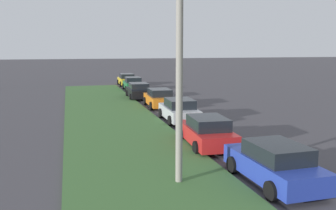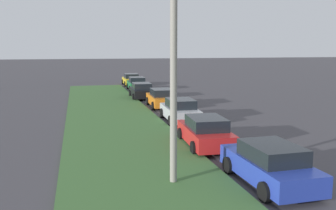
# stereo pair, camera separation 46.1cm
# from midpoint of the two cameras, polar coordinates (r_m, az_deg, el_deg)

# --- Properties ---
(grass_median) EXTENTS (60.00, 6.00, 0.12)m
(grass_median) POSITION_cam_midpoint_polar(r_m,az_deg,el_deg) (16.42, -6.06, -7.68)
(grass_median) COLOR #3D6633
(grass_median) RESTS_ON ground
(parked_car_blue) EXTENTS (4.34, 2.09, 1.47)m
(parked_car_blue) POSITION_cam_midpoint_polar(r_m,az_deg,el_deg) (13.49, 15.15, -8.74)
(parked_car_blue) COLOR #23389E
(parked_car_blue) RESTS_ON ground
(parked_car_red) EXTENTS (4.40, 2.21, 1.47)m
(parked_car_red) POSITION_cam_midpoint_polar(r_m,az_deg,el_deg) (17.83, 5.30, -4.15)
(parked_car_red) COLOR red
(parked_car_red) RESTS_ON ground
(parked_car_silver) EXTENTS (4.36, 2.13, 1.47)m
(parked_car_silver) POSITION_cam_midpoint_polar(r_m,az_deg,el_deg) (23.77, 1.18, -0.82)
(parked_car_silver) COLOR #B2B5BA
(parked_car_silver) RESTS_ON ground
(parked_car_orange) EXTENTS (4.35, 2.12, 1.47)m
(parked_car_orange) POSITION_cam_midpoint_polar(r_m,az_deg,el_deg) (29.44, -1.80, 1.06)
(parked_car_orange) COLOR orange
(parked_car_orange) RESTS_ON ground
(parked_car_black) EXTENTS (4.35, 2.12, 1.47)m
(parked_car_black) POSITION_cam_midpoint_polar(r_m,az_deg,el_deg) (34.45, -4.96, 2.18)
(parked_car_black) COLOR black
(parked_car_black) RESTS_ON ground
(parked_car_green) EXTENTS (4.37, 2.16, 1.47)m
(parked_car_green) POSITION_cam_midpoint_polar(r_m,az_deg,el_deg) (41.22, -5.77, 3.28)
(parked_car_green) COLOR #1E6B38
(parked_car_green) RESTS_ON ground
(parked_car_yellow) EXTENTS (4.32, 2.06, 1.47)m
(parked_car_yellow) POSITION_cam_midpoint_polar(r_m,az_deg,el_deg) (46.59, -6.69, 3.91)
(parked_car_yellow) COLOR gold
(parked_car_yellow) RESTS_ON ground
(streetlight) EXTENTS (0.63, 2.87, 7.50)m
(streetlight) POSITION_cam_midpoint_polar(r_m,az_deg,el_deg) (12.35, 2.33, 7.29)
(streetlight) COLOR gray
(streetlight) RESTS_ON ground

